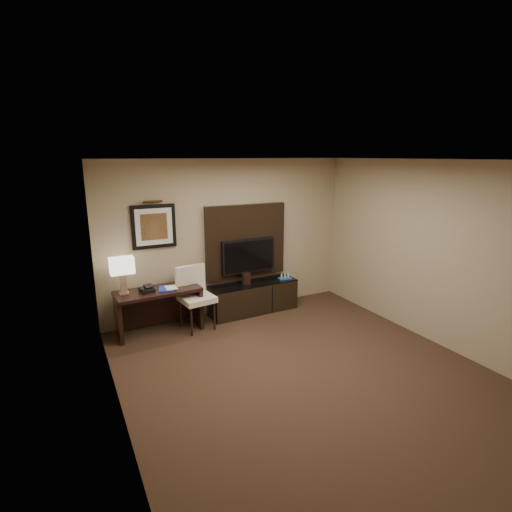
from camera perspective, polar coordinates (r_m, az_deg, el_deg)
floor at (r=5.43m, az=7.15°, el=-16.42°), size 4.50×5.00×0.01m
ceiling at (r=4.68m, az=8.19°, el=13.44°), size 4.50×5.00×0.01m
wall_back at (r=7.02m, az=-3.90°, el=2.67°), size 4.50×0.01×2.70m
wall_left at (r=4.11m, az=-19.46°, el=-6.57°), size 0.01×5.00×2.70m
wall_right at (r=6.39m, az=24.55°, el=0.25°), size 0.01×5.00×2.70m
desk at (r=6.59m, az=-13.67°, el=-7.58°), size 1.34×0.63×0.70m
credenza at (r=7.19m, az=-0.37°, el=-5.93°), size 1.61×0.50×0.55m
tv_wall_panel at (r=7.11m, az=-1.47°, el=2.18°), size 1.50×0.12×1.30m
tv at (r=7.07m, az=-1.11°, el=0.05°), size 1.00×0.08×0.60m
artwork at (r=6.56m, az=-14.40°, el=4.10°), size 0.70×0.04×0.70m
picture_light at (r=6.47m, az=-14.55°, el=7.54°), size 0.04×0.04×0.30m
desk_chair at (r=6.51m, az=-8.44°, el=-5.93°), size 0.57×0.64×1.05m
table_lamp at (r=6.35m, az=-18.51°, el=-2.70°), size 0.35×0.21×0.57m
desk_phone at (r=6.39m, az=-15.33°, el=-4.56°), size 0.23×0.22×0.10m
blue_folder at (r=6.45m, az=-12.71°, el=-4.57°), size 0.28×0.33×0.02m
book at (r=6.41m, az=-12.85°, el=-3.67°), size 0.18×0.03×0.24m
water_bottle at (r=6.59m, az=-10.20°, el=-3.31°), size 0.07×0.07×0.18m
ice_bucket at (r=7.02m, az=-1.41°, el=-3.24°), size 0.21×0.21×0.19m
minibar_tray at (r=7.32m, az=4.15°, el=-2.97°), size 0.25×0.18×0.08m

